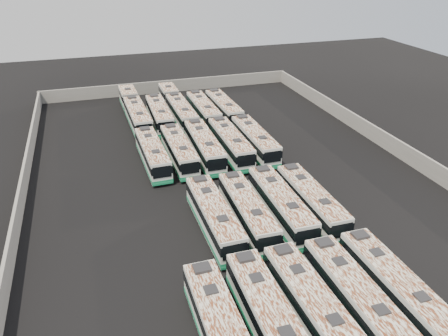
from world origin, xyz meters
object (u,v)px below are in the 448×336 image
bus_front_far_right (394,288)px  bus_midback_far_left (153,154)px  bus_midfront_center (247,211)px  bus_midback_left (179,150)px  bus_front_far_left (222,332)px  bus_back_right (203,110)px  bus_front_left (269,319)px  bus_front_right (356,299)px  bus_midfront_far_right (311,201)px  bus_back_far_left (135,110)px  bus_midback_center (204,146)px  bus_midfront_left (214,217)px  bus_front_center (313,308)px  bus_midback_right (230,143)px  bus_back_center (177,106)px  bus_back_left (159,115)px  bus_midfront_right (280,205)px  bus_midback_far_right (255,140)px  bus_back_far_right (224,108)px

bus_front_far_right → bus_midback_far_left: bearing=114.6°
bus_midfront_center → bus_midback_left: 15.75m
bus_front_far_left → bus_back_right: 42.78m
bus_front_left → bus_back_right: bearing=81.3°
bus_front_right → bus_midfront_far_right: bearing=75.9°
bus_back_far_left → bus_front_right: bearing=-78.8°
bus_midfront_far_right → bus_midback_center: bus_midback_center is taller
bus_front_far_right → bus_midback_center: bus_midback_center is taller
bus_front_far_left → bus_midfront_left: (3.34, 13.14, 0.01)m
bus_back_far_left → bus_midfront_left: bearing=-85.4°
bus_midback_far_left → bus_front_center: bearing=-78.6°
bus_front_left → bus_front_center: bearing=0.1°
bus_front_center → bus_midback_left: 28.69m
bus_front_left → bus_front_right: size_ratio=1.00×
bus_front_far_right → bus_midback_center: (-6.73, 28.54, 0.07)m
bus_midback_center → bus_back_right: bearing=76.4°
bus_front_center → bus_midback_right: bus_midback_right is taller
bus_front_far_right → bus_back_center: 45.06m
bus_midback_center → bus_back_left: (-3.33, 13.09, -0.04)m
bus_front_far_right → bus_back_right: size_ratio=0.98×
bus_front_center → bus_front_right: bus_front_right is taller
bus_front_far_left → bus_front_far_right: 13.37m
bus_front_right → bus_midfront_right: 13.25m
bus_front_far_right → bus_midback_left: 30.18m
bus_front_far_left → bus_back_center: bus_front_far_left is taller
bus_front_right → bus_back_center: (-3.42, 44.73, -0.02)m
bus_front_right → bus_midfront_left: 14.77m
bus_midback_far_left → bus_back_center: 17.30m
bus_midback_right → bus_front_center: bearing=-96.5°
bus_midback_far_left → bus_midfront_right: bearing=-58.7°
bus_front_left → bus_midfront_right: size_ratio=0.99×
bus_front_far_left → bus_midfront_center: bus_front_far_left is taller
bus_midback_center → bus_midback_right: bearing=0.3°
bus_front_center → bus_midback_far_right: 29.25m
bus_front_right → bus_midback_far_right: 28.83m
bus_front_far_right → bus_midfront_left: 16.42m
bus_midback_center → bus_back_right: 13.36m
bus_midfront_center → bus_back_far_right: bearing=78.0°
bus_midback_right → bus_back_right: (-0.04, 12.97, -0.03)m
bus_front_center → bus_midfront_center: 13.09m
bus_midfront_right → bus_back_center: (-3.49, 31.48, -0.03)m
bus_front_left → bus_back_left: bus_front_left is taller
bus_midback_left → bus_back_left: size_ratio=0.98×
bus_midfront_right → bus_front_left: bearing=-116.1°
bus_front_right → bus_back_center: bearing=94.3°
bus_front_center → bus_midback_center: bearing=88.6°
bus_front_far_left → bus_midback_left: (3.41, 28.62, -0.03)m
bus_back_far_left → bus_back_far_right: (13.24, -3.27, -0.03)m
bus_front_left → bus_midfront_right: (6.68, 13.07, 0.01)m
bus_back_center → bus_front_far_left: bearing=-98.9°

